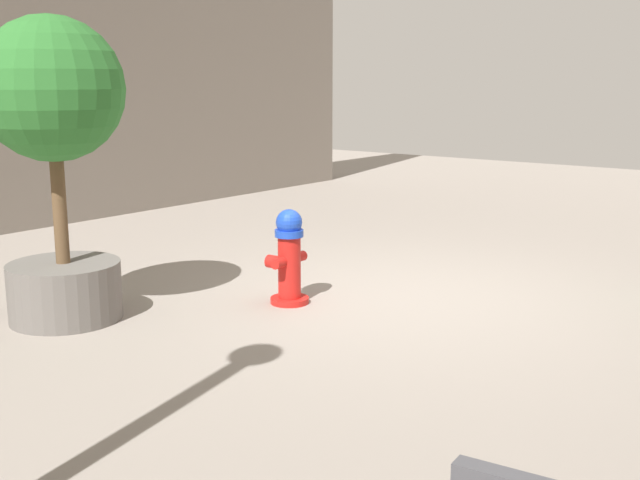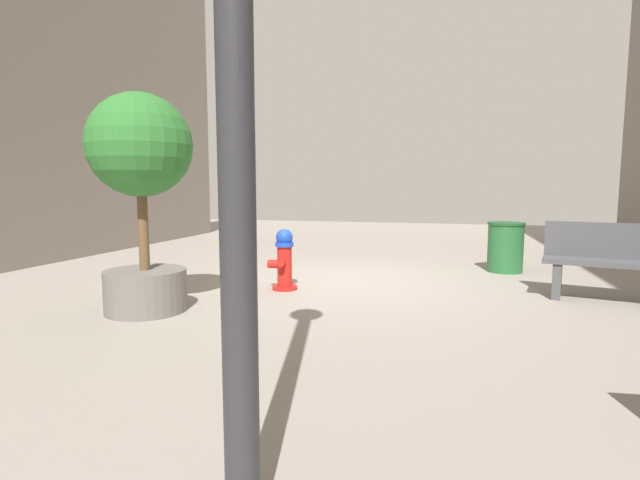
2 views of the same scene
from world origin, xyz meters
name	(u,v)px [view 1 (image 1 of 2)]	position (x,y,z in m)	size (l,w,h in m)	color
ground_plane	(400,297)	(0.00, 0.00, 0.00)	(23.40, 23.40, 0.00)	gray
fire_hydrant	(289,257)	(0.67, 0.73, 0.41)	(0.40, 0.42, 0.83)	red
planter_tree	(55,133)	(1.80, 2.19, 1.50)	(1.12, 1.12, 2.40)	slate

